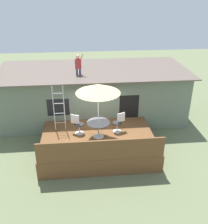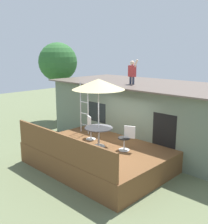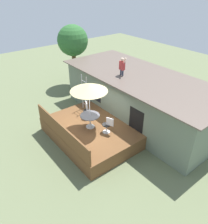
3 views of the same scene
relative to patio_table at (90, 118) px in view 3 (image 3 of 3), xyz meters
The scene contains 11 objects.
ground_plane 1.39m from the patio_table, 101.41° to the left, with size 40.00×40.00×0.00m, color #66704C.
house 3.73m from the patio_table, 90.41° to the left, with size 10.50×4.50×2.84m.
deck 1.00m from the patio_table, 101.41° to the left, with size 5.12×3.85×0.80m, color brown.
deck_railing 1.74m from the patio_table, 90.90° to the right, with size 5.02×0.08×0.90m, color brown.
patio_table is the anchor object (origin of this frame).
patio_umbrella 1.76m from the patio_table, 97.13° to the left, with size 1.90×1.90×2.54m.
step_ladder 2.02m from the patio_table, 153.85° to the left, with size 0.52×0.04×2.20m.
person_figure 3.64m from the patio_table, 104.99° to the left, with size 0.47×0.20×1.11m.
patio_chair_left 1.03m from the patio_table, 154.96° to the left, with size 0.59×0.44×0.92m.
patio_chair_right 1.07m from the patio_table, 22.93° to the left, with size 0.60×0.44×0.92m.
backyard_tree 7.99m from the patio_table, 154.22° to the left, with size 2.36×2.36×4.83m.
Camera 3 is at (8.35, -5.76, 7.75)m, focal length 35.83 mm.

